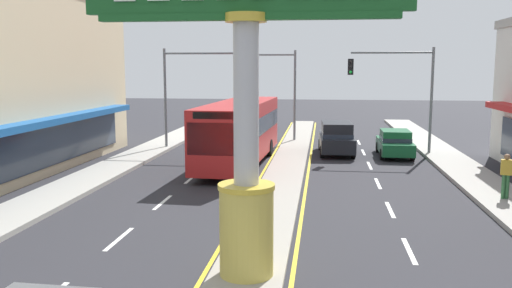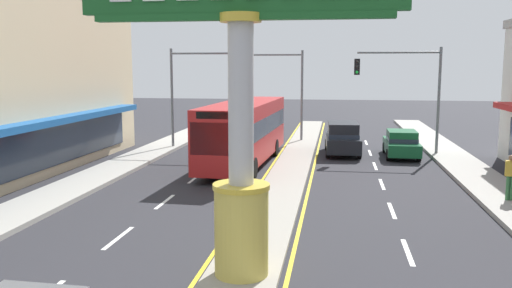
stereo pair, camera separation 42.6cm
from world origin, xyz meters
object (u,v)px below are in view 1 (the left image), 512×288
(traffic_light_left_side, at_px, (193,81))
(sedan_near_left_lane, at_px, (395,143))
(district_sign, at_px, (246,118))
(pedestrian_near_kerb, at_px, (506,173))
(suv_near_right_lane, at_px, (336,138))
(traffic_light_right_side, at_px, (401,82))
(bus_mid_left_lane, at_px, (240,129))
(traffic_light_median_far, at_px, (273,80))

(traffic_light_left_side, distance_m, sedan_near_left_lane, 12.53)
(district_sign, height_order, pedestrian_near_kerb, district_sign)
(district_sign, relative_size, suv_near_right_lane, 1.61)
(traffic_light_right_side, distance_m, suv_near_right_lane, 4.85)
(traffic_light_right_side, bearing_deg, bus_mid_left_lane, -154.32)
(pedestrian_near_kerb, bearing_deg, district_sign, -135.37)
(district_sign, bearing_deg, traffic_light_right_side, 72.54)
(pedestrian_near_kerb, bearing_deg, suv_near_right_lane, 119.10)
(district_sign, bearing_deg, bus_mid_left_lane, 99.46)
(district_sign, xyz_separation_m, traffic_light_right_side, (6.14, 19.54, 0.33))
(traffic_light_left_side, height_order, bus_mid_left_lane, traffic_light_left_side)
(suv_near_right_lane, bearing_deg, traffic_light_right_side, 3.77)
(suv_near_right_lane, xyz_separation_m, sedan_near_left_lane, (3.30, -0.41, -0.20))
(traffic_light_left_side, xyz_separation_m, pedestrian_near_kerb, (14.73, -11.45, -3.10))
(traffic_light_median_far, height_order, suv_near_right_lane, traffic_light_median_far)
(traffic_light_right_side, bearing_deg, traffic_light_median_far, 148.63)
(traffic_light_right_side, xyz_separation_m, pedestrian_near_kerb, (2.44, -11.06, -3.10))
(traffic_light_median_far, bearing_deg, traffic_light_right_side, -31.37)
(district_sign, xyz_separation_m, traffic_light_left_side, (-6.14, 19.93, 0.33))
(traffic_light_left_side, bearing_deg, bus_mid_left_lane, -51.91)
(traffic_light_right_side, relative_size, pedestrian_near_kerb, 3.65)
(traffic_light_right_side, xyz_separation_m, traffic_light_median_far, (-7.81, 4.76, -0.05))
(sedan_near_left_lane, bearing_deg, suv_near_right_lane, 172.91)
(district_sign, height_order, traffic_light_left_side, district_sign)
(district_sign, bearing_deg, traffic_light_left_side, 107.14)
(pedestrian_near_kerb, bearing_deg, traffic_light_median_far, 122.94)
(traffic_light_right_side, distance_m, pedestrian_near_kerb, 11.75)
(traffic_light_right_side, xyz_separation_m, sedan_near_left_lane, (-0.29, -0.65, -3.46))
(traffic_light_left_side, xyz_separation_m, sedan_near_left_lane, (12.00, -1.03, -3.46))
(traffic_light_left_side, height_order, suv_near_right_lane, traffic_light_left_side)
(traffic_light_median_far, distance_m, sedan_near_left_lane, 9.87)
(traffic_light_right_side, bearing_deg, district_sign, -107.46)
(suv_near_right_lane, bearing_deg, sedan_near_left_lane, -7.09)
(bus_mid_left_lane, bearing_deg, suv_near_right_lane, 37.64)
(suv_near_right_lane, height_order, bus_mid_left_lane, bus_mid_left_lane)
(district_sign, xyz_separation_m, suv_near_right_lane, (2.56, 19.30, -2.93))
(pedestrian_near_kerb, bearing_deg, bus_mid_left_lane, 148.33)
(bus_mid_left_lane, distance_m, pedestrian_near_kerb, 13.12)
(suv_near_right_lane, bearing_deg, traffic_light_left_side, 175.90)
(traffic_light_median_far, distance_m, bus_mid_left_lane, 9.29)
(sedan_near_left_lane, bearing_deg, district_sign, -107.23)
(traffic_light_right_side, relative_size, suv_near_right_lane, 1.33)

